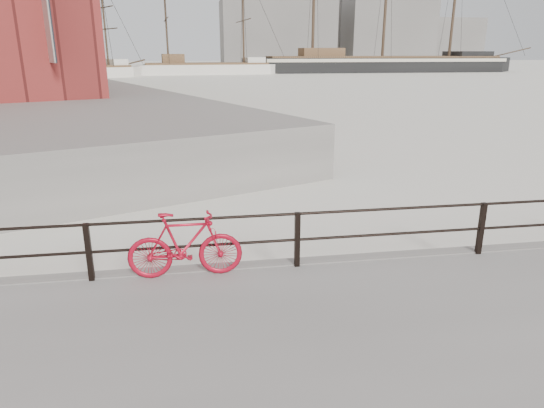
{
  "coord_description": "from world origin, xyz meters",
  "views": [
    {
      "loc": [
        -5.2,
        -7.88,
        4.01
      ],
      "look_at": [
        -3.68,
        1.5,
        1.0
      ],
      "focal_mm": 32.0,
      "sensor_mm": 36.0,
      "label": 1
    }
  ],
  "objects_px": {
    "barque_black": "(381,72)",
    "schooner_mid": "(207,74)",
    "bicycle": "(185,245)",
    "schooner_left": "(79,78)"
  },
  "relations": [
    {
      "from": "barque_black",
      "to": "schooner_mid",
      "type": "height_order",
      "value": "barque_black"
    },
    {
      "from": "bicycle",
      "to": "barque_black",
      "type": "distance_m",
      "value": 94.69
    },
    {
      "from": "bicycle",
      "to": "schooner_left",
      "type": "distance_m",
      "value": 74.63
    },
    {
      "from": "schooner_mid",
      "to": "bicycle",
      "type": "bearing_deg",
      "value": -97.84
    },
    {
      "from": "barque_black",
      "to": "schooner_mid",
      "type": "bearing_deg",
      "value": -173.27
    },
    {
      "from": "schooner_mid",
      "to": "schooner_left",
      "type": "distance_m",
      "value": 22.34
    },
    {
      "from": "barque_black",
      "to": "schooner_left",
      "type": "distance_m",
      "value": 56.13
    },
    {
      "from": "bicycle",
      "to": "schooner_mid",
      "type": "xyz_separation_m",
      "value": [
        3.11,
        82.77,
        -0.92
      ]
    },
    {
      "from": "bicycle",
      "to": "schooner_mid",
      "type": "distance_m",
      "value": 82.83
    },
    {
      "from": "bicycle",
      "to": "schooner_left",
      "type": "relative_size",
      "value": 0.09
    }
  ]
}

